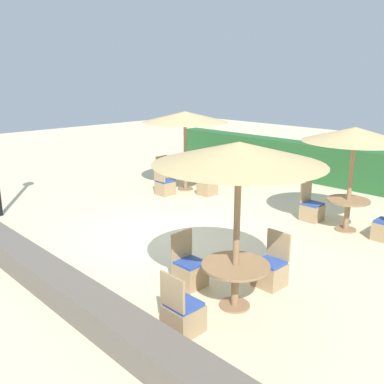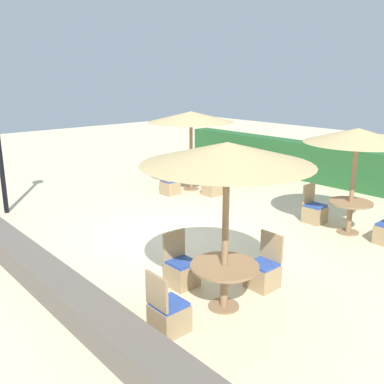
# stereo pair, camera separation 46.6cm
# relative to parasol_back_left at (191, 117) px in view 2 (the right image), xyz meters

# --- Properties ---
(ground_plane) EXTENTS (40.00, 40.00, 0.00)m
(ground_plane) POSITION_rel_parasol_back_left_xyz_m (2.72, -2.95, -2.25)
(ground_plane) COLOR beige
(hedge_row) EXTENTS (13.00, 0.70, 1.26)m
(hedge_row) POSITION_rel_parasol_back_left_xyz_m (2.72, 3.88, -1.62)
(hedge_row) COLOR #28602D
(hedge_row) RESTS_ON ground_plane
(stone_border) EXTENTS (10.00, 0.56, 0.44)m
(stone_border) POSITION_rel_parasol_back_left_xyz_m (2.72, -6.11, -2.03)
(stone_border) COLOR #6B6056
(stone_border) RESTS_ON ground_plane
(parasol_back_left) EXTENTS (2.61, 2.61, 2.42)m
(parasol_back_left) POSITION_rel_parasol_back_left_xyz_m (0.00, 0.00, 0.00)
(parasol_back_left) COLOR #93704C
(parasol_back_left) RESTS_ON ground_plane
(round_table_back_left) EXTENTS (0.94, 0.94, 0.74)m
(round_table_back_left) POSITION_rel_parasol_back_left_xyz_m (0.00, -0.00, -1.70)
(round_table_back_left) COLOR #93704C
(round_table_back_left) RESTS_ON ground_plane
(patio_chair_back_left_east) EXTENTS (0.46, 0.46, 0.93)m
(patio_chair_back_left_east) POSITION_rel_parasol_back_left_xyz_m (0.94, 0.03, -1.99)
(patio_chair_back_left_east) COLOR tan
(patio_chair_back_left_east) RESTS_ON ground_plane
(patio_chair_back_left_south) EXTENTS (0.46, 0.46, 0.93)m
(patio_chair_back_left_south) POSITION_rel_parasol_back_left_xyz_m (0.03, -0.88, -1.99)
(patio_chair_back_left_south) COLOR tan
(patio_chair_back_left_south) RESTS_ON ground_plane
(patio_chair_back_left_west) EXTENTS (0.46, 0.46, 0.93)m
(patio_chair_back_left_west) POSITION_rel_parasol_back_left_xyz_m (-0.88, -0.06, -1.99)
(patio_chair_back_left_west) COLOR tan
(patio_chair_back_left_west) RESTS_ON ground_plane
(patio_chair_back_left_north) EXTENTS (0.46, 0.46, 0.93)m
(patio_chair_back_left_north) POSITION_rel_parasol_back_left_xyz_m (-0.03, 0.97, -1.99)
(patio_chair_back_left_north) COLOR tan
(patio_chair_back_left_north) RESTS_ON ground_plane
(parasol_front_right) EXTENTS (2.50, 2.50, 2.59)m
(parasol_front_right) POSITION_rel_parasol_back_left_xyz_m (5.65, -4.28, 0.16)
(parasol_front_right) COLOR #93704C
(parasol_front_right) RESTS_ON ground_plane
(round_table_front_right) EXTENTS (1.05, 1.05, 0.71)m
(round_table_front_right) POSITION_rel_parasol_back_left_xyz_m (5.65, -4.28, -1.69)
(round_table_front_right) COLOR #93704C
(round_table_front_right) RESTS_ON ground_plane
(patio_chair_front_right_west) EXTENTS (0.46, 0.46, 0.93)m
(patio_chair_front_right_west) POSITION_rel_parasol_back_left_xyz_m (4.66, -4.31, -1.99)
(patio_chair_front_right_west) COLOR tan
(patio_chair_front_right_west) RESTS_ON ground_plane
(patio_chair_front_right_north) EXTENTS (0.46, 0.46, 0.93)m
(patio_chair_front_right_north) POSITION_rel_parasol_back_left_xyz_m (5.63, -3.31, -1.99)
(patio_chair_front_right_north) COLOR tan
(patio_chair_front_right_north) RESTS_ON ground_plane
(patio_chair_front_right_south) EXTENTS (0.46, 0.46, 0.93)m
(patio_chair_front_right_south) POSITION_rel_parasol_back_left_xyz_m (5.59, -5.33, -1.99)
(patio_chair_front_right_south) COLOR tan
(patio_chair_front_right_south) RESTS_ON ground_plane
(parasol_back_right) EXTENTS (2.30, 2.30, 2.39)m
(parasol_back_right) POSITION_rel_parasol_back_left_xyz_m (5.26, 0.16, -0.04)
(parasol_back_right) COLOR #93704C
(parasol_back_right) RESTS_ON ground_plane
(round_table_back_right) EXTENTS (0.96, 0.96, 0.74)m
(round_table_back_right) POSITION_rel_parasol_back_left_xyz_m (5.26, 0.16, -1.69)
(round_table_back_right) COLOR #93704C
(round_table_back_right) RESTS_ON ground_plane
(patio_chair_back_right_west) EXTENTS (0.46, 0.46, 0.93)m
(patio_chair_back_right_west) POSITION_rel_parasol_back_left_xyz_m (4.32, 0.21, -1.99)
(patio_chair_back_right_west) COLOR tan
(patio_chair_back_right_west) RESTS_ON ground_plane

